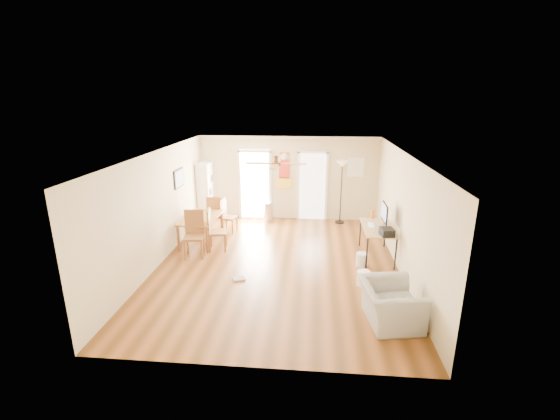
# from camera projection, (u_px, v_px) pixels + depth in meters

# --- Properties ---
(floor) EXTENTS (7.00, 7.00, 0.00)m
(floor) POSITION_uv_depth(u_px,v_px,m) (278.00, 265.00, 8.85)
(floor) COLOR brown
(floor) RESTS_ON ground
(ceiling) EXTENTS (5.50, 7.00, 0.00)m
(ceiling) POSITION_uv_depth(u_px,v_px,m) (277.00, 153.00, 8.09)
(ceiling) COLOR silver
(ceiling) RESTS_ON floor
(wall_back) EXTENTS (5.50, 0.04, 2.60)m
(wall_back) POSITION_uv_depth(u_px,v_px,m) (288.00, 178.00, 11.81)
(wall_back) COLOR beige
(wall_back) RESTS_ON floor
(wall_front) EXTENTS (5.50, 0.04, 2.60)m
(wall_front) POSITION_uv_depth(u_px,v_px,m) (253.00, 287.00, 5.14)
(wall_front) COLOR beige
(wall_front) RESTS_ON floor
(wall_left) EXTENTS (0.04, 7.00, 2.60)m
(wall_left) POSITION_uv_depth(u_px,v_px,m) (158.00, 208.00, 8.71)
(wall_left) COLOR beige
(wall_left) RESTS_ON floor
(wall_right) EXTENTS (0.04, 7.00, 2.60)m
(wall_right) POSITION_uv_depth(u_px,v_px,m) (404.00, 215.00, 8.24)
(wall_right) COLOR beige
(wall_right) RESTS_ON floor
(crown_molding) EXTENTS (5.50, 7.00, 0.08)m
(crown_molding) POSITION_uv_depth(u_px,v_px,m) (277.00, 155.00, 8.10)
(crown_molding) COLOR white
(crown_molding) RESTS_ON wall_back
(kitchen_doorway) EXTENTS (0.90, 0.10, 2.10)m
(kitchen_doorway) POSITION_uv_depth(u_px,v_px,m) (255.00, 186.00, 11.95)
(kitchen_doorway) COLOR white
(kitchen_doorway) RESTS_ON wall_back
(bathroom_doorway) EXTENTS (0.80, 0.10, 2.10)m
(bathroom_doorway) POSITION_uv_depth(u_px,v_px,m) (312.00, 187.00, 11.80)
(bathroom_doorway) COLOR white
(bathroom_doorway) RESTS_ON wall_back
(wall_decal) EXTENTS (0.46, 0.03, 1.10)m
(wall_decal) POSITION_uv_depth(u_px,v_px,m) (284.00, 170.00, 11.72)
(wall_decal) COLOR red
(wall_decal) RESTS_ON wall_back
(ac_grille) EXTENTS (0.50, 0.04, 0.60)m
(ac_grille) POSITION_uv_depth(u_px,v_px,m) (356.00, 167.00, 11.48)
(ac_grille) COLOR white
(ac_grille) RESTS_ON wall_back
(framed_poster) EXTENTS (0.04, 0.66, 0.48)m
(framed_poster) POSITION_uv_depth(u_px,v_px,m) (179.00, 178.00, 9.92)
(framed_poster) COLOR black
(framed_poster) RESTS_ON wall_left
(ceiling_fan) EXTENTS (1.24, 1.24, 0.20)m
(ceiling_fan) POSITION_uv_depth(u_px,v_px,m) (276.00, 164.00, 7.86)
(ceiling_fan) COLOR #593819
(ceiling_fan) RESTS_ON ceiling
(bookshelf) EXTENTS (0.61, 0.89, 1.81)m
(bookshelf) POSITION_uv_depth(u_px,v_px,m) (206.00, 191.00, 11.86)
(bookshelf) COLOR white
(bookshelf) RESTS_ON floor
(dining_table) EXTENTS (0.93, 1.48, 0.72)m
(dining_table) POSITION_uv_depth(u_px,v_px,m) (201.00, 230.00, 10.07)
(dining_table) COLOR #9D6632
(dining_table) RESTS_ON floor
(dining_chair_right_a) EXTENTS (0.47, 0.47, 0.96)m
(dining_chair_right_a) POSITION_uv_depth(u_px,v_px,m) (229.00, 216.00, 10.84)
(dining_chair_right_a) COLOR olive
(dining_chair_right_a) RESTS_ON floor
(dining_chair_right_b) EXTENTS (0.51, 0.51, 1.06)m
(dining_chair_right_b) POSITION_uv_depth(u_px,v_px,m) (217.00, 230.00, 9.56)
(dining_chair_right_b) COLOR olive
(dining_chair_right_b) RESTS_ON floor
(dining_chair_near) EXTENTS (0.53, 0.53, 1.12)m
(dining_chair_near) POSITION_uv_depth(u_px,v_px,m) (194.00, 235.00, 9.15)
(dining_chair_near) COLOR olive
(dining_chair_near) RESTS_ON floor
(dining_chair_far) EXTENTS (0.47, 0.47, 1.04)m
(dining_chair_far) POSITION_uv_depth(u_px,v_px,m) (215.00, 213.00, 10.95)
(dining_chair_far) COLOR #9F6133
(dining_chair_far) RESTS_ON floor
(trash_can) EXTENTS (0.31, 0.31, 0.59)m
(trash_can) POSITION_uv_depth(u_px,v_px,m) (268.00, 212.00, 11.85)
(trash_can) COLOR silver
(trash_can) RESTS_ON floor
(torchiere_lamp) EXTENTS (0.44, 0.44, 1.92)m
(torchiere_lamp) POSITION_uv_depth(u_px,v_px,m) (341.00, 192.00, 11.47)
(torchiere_lamp) COLOR black
(torchiere_lamp) RESTS_ON floor
(computer_desk) EXTENTS (0.72, 1.43, 0.77)m
(computer_desk) POSITION_uv_depth(u_px,v_px,m) (377.00, 242.00, 9.17)
(computer_desk) COLOR tan
(computer_desk) RESTS_ON floor
(imac) EXTENTS (0.14, 0.64, 0.59)m
(imac) POSITION_uv_depth(u_px,v_px,m) (384.00, 216.00, 8.94)
(imac) COLOR black
(imac) RESTS_ON computer_desk
(keyboard) EXTENTS (0.15, 0.41, 0.02)m
(keyboard) POSITION_uv_depth(u_px,v_px,m) (371.00, 225.00, 9.17)
(keyboard) COLOR white
(keyboard) RESTS_ON computer_desk
(printer) EXTENTS (0.33, 0.36, 0.17)m
(printer) POSITION_uv_depth(u_px,v_px,m) (387.00, 232.00, 8.50)
(printer) COLOR black
(printer) RESTS_ON computer_desk
(orange_bottle) EXTENTS (0.08, 0.08, 0.24)m
(orange_bottle) POSITION_uv_depth(u_px,v_px,m) (373.00, 214.00, 9.65)
(orange_bottle) COLOR orange
(orange_bottle) RESTS_ON computer_desk
(wastebasket_a) EXTENTS (0.30, 0.30, 0.31)m
(wastebasket_a) POSITION_uv_depth(u_px,v_px,m) (362.00, 259.00, 8.75)
(wastebasket_a) COLOR silver
(wastebasket_a) RESTS_ON floor
(wastebasket_b) EXTENTS (0.34, 0.34, 0.31)m
(wastebasket_b) POSITION_uv_depth(u_px,v_px,m) (363.00, 278.00, 7.86)
(wastebasket_b) COLOR white
(wastebasket_b) RESTS_ON floor
(floor_cloth) EXTENTS (0.31, 0.28, 0.04)m
(floor_cloth) POSITION_uv_depth(u_px,v_px,m) (239.00, 279.00, 8.13)
(floor_cloth) COLOR #9E9E99
(floor_cloth) RESTS_ON floor
(armchair) EXTENTS (1.08, 1.20, 0.70)m
(armchair) POSITION_uv_depth(u_px,v_px,m) (390.00, 304.00, 6.53)
(armchair) COLOR #9D9C98
(armchair) RESTS_ON floor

